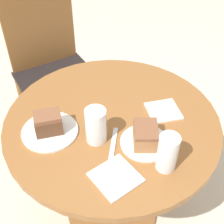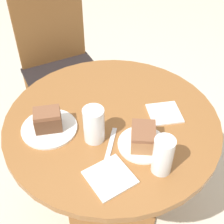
# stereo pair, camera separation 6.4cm
# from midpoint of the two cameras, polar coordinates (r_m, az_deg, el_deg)

# --- Properties ---
(ground_plane) EXTENTS (8.00, 8.00, 0.00)m
(ground_plane) POSITION_cam_midpoint_polar(r_m,az_deg,el_deg) (1.87, -1.03, -17.54)
(ground_plane) COLOR beige
(table) EXTENTS (0.90, 0.90, 0.72)m
(table) POSITION_cam_midpoint_polar(r_m,az_deg,el_deg) (1.43, -1.29, -6.59)
(table) COLOR brown
(table) RESTS_ON ground_plane
(chair) EXTENTS (0.50, 0.45, 0.96)m
(chair) POSITION_cam_midpoint_polar(r_m,az_deg,el_deg) (2.02, -11.84, 8.15)
(chair) COLOR brown
(chair) RESTS_ON ground_plane
(plate_near) EXTENTS (0.19, 0.19, 0.01)m
(plate_near) POSITION_cam_midpoint_polar(r_m,az_deg,el_deg) (1.20, 4.51, -5.65)
(plate_near) COLOR white
(plate_near) RESTS_ON table
(plate_far) EXTENTS (0.22, 0.22, 0.01)m
(plate_far) POSITION_cam_midpoint_polar(r_m,az_deg,el_deg) (1.27, -12.71, -3.50)
(plate_far) COLOR white
(plate_far) RESTS_ON table
(cake_slice_near) EXTENTS (0.13, 0.14, 0.07)m
(cake_slice_near) POSITION_cam_midpoint_polar(r_m,az_deg,el_deg) (1.17, 4.62, -4.26)
(cake_slice_near) COLOR #9E6B42
(cake_slice_near) RESTS_ON plate_near
(cake_slice_far) EXTENTS (0.12, 0.09, 0.09)m
(cake_slice_far) POSITION_cam_midpoint_polar(r_m,az_deg,el_deg) (1.24, -13.04, -1.96)
(cake_slice_far) COLOR brown
(cake_slice_far) RESTS_ON plate_far
(glass_lemonade) EXTENTS (0.08, 0.08, 0.15)m
(glass_lemonade) POSITION_cam_midpoint_polar(r_m,az_deg,el_deg) (1.18, -4.52, -2.86)
(glass_lemonade) COLOR beige
(glass_lemonade) RESTS_ON table
(glass_water) EXTENTS (0.07, 0.07, 0.15)m
(glass_water) POSITION_cam_midpoint_polar(r_m,az_deg,el_deg) (1.09, 8.40, -7.71)
(glass_water) COLOR silver
(glass_water) RESTS_ON table
(napkin_stack) EXTENTS (0.18, 0.18, 0.01)m
(napkin_stack) POSITION_cam_midpoint_polar(r_m,az_deg,el_deg) (1.10, -1.02, -11.87)
(napkin_stack) COLOR silver
(napkin_stack) RESTS_ON table
(fork) EXTENTS (0.11, 0.16, 0.00)m
(fork) POSITION_cam_midpoint_polar(r_m,az_deg,el_deg) (1.19, -1.33, -6.04)
(fork) COLOR silver
(fork) RESTS_ON table
(napkin_side) EXTENTS (0.15, 0.15, 0.01)m
(napkin_side) POSITION_cam_midpoint_polar(r_m,az_deg,el_deg) (1.34, 8.04, 0.17)
(napkin_side) COLOR silver
(napkin_side) RESTS_ON table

